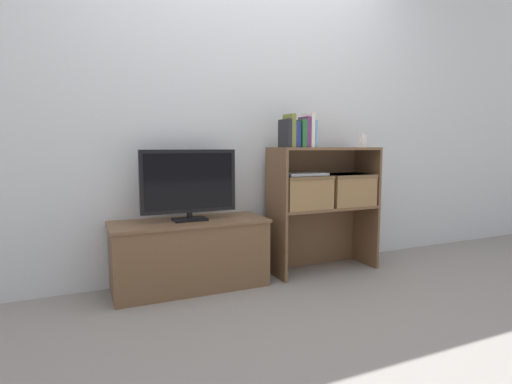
{
  "coord_description": "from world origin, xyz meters",
  "views": [
    {
      "loc": [
        -1.14,
        -2.38,
        0.95
      ],
      "look_at": [
        0.0,
        0.16,
        0.63
      ],
      "focal_mm": 28.0,
      "sensor_mm": 36.0,
      "label": 1
    }
  ],
  "objects": [
    {
      "name": "book_forest",
      "position": [
        0.31,
        0.1,
        1.04
      ],
      "size": [
        0.04,
        0.16,
        0.19
      ],
      "color": "#286638",
      "rests_on": "bookshelf_upper_tier"
    },
    {
      "name": "storage_basket_right",
      "position": [
        0.76,
        0.15,
        0.63
      ],
      "size": [
        0.37,
        0.3,
        0.24
      ],
      "color": "#937047",
      "rests_on": "bookshelf_lower_tier"
    },
    {
      "name": "book_skyblue",
      "position": [
        0.42,
        0.1,
        1.04
      ],
      "size": [
        0.02,
        0.12,
        0.19
      ],
      "color": "#709ECC",
      "rests_on": "bookshelf_upper_tier"
    },
    {
      "name": "book_plum",
      "position": [
        0.35,
        0.1,
        1.05
      ],
      "size": [
        0.03,
        0.14,
        0.22
      ],
      "color": "#6B2D66",
      "rests_on": "bookshelf_upper_tier"
    },
    {
      "name": "bookshelf_lower_tier",
      "position": [
        0.57,
        0.23,
        0.31
      ],
      "size": [
        0.83,
        0.33,
        0.5
      ],
      "color": "brown",
      "rests_on": "ground_plane"
    },
    {
      "name": "bookshelf_upper_tier",
      "position": [
        0.57,
        0.22,
        0.78
      ],
      "size": [
        0.83,
        0.33,
        0.45
      ],
      "color": "brown",
      "rests_on": "bookshelf_lower_tier"
    },
    {
      "name": "book_ivory",
      "position": [
        0.38,
        0.1,
        1.07
      ],
      "size": [
        0.03,
        0.14,
        0.24
      ],
      "color": "silver",
      "rests_on": "bookshelf_upper_tier"
    },
    {
      "name": "book_olive",
      "position": [
        0.23,
        0.1,
        1.06
      ],
      "size": [
        0.03,
        0.14,
        0.23
      ],
      "color": "olive",
      "rests_on": "bookshelf_upper_tier"
    },
    {
      "name": "baby_monitor",
      "position": [
        0.92,
        0.16,
        1.0
      ],
      "size": [
        0.05,
        0.03,
        0.13
      ],
      "color": "white",
      "rests_on": "bookshelf_upper_tier"
    },
    {
      "name": "laptop",
      "position": [
        0.37,
        0.15,
        0.75
      ],
      "size": [
        0.32,
        0.23,
        0.02
      ],
      "color": "#BCBCC1",
      "rests_on": "storage_basket_left"
    },
    {
      "name": "ground_plane",
      "position": [
        0.0,
        0.0,
        0.0
      ],
      "size": [
        16.0,
        16.0,
        0.0
      ],
      "primitive_type": "plane",
      "color": "gray"
    },
    {
      "name": "book_charcoal",
      "position": [
        0.19,
        0.1,
        1.04
      ],
      "size": [
        0.03,
        0.16,
        0.19
      ],
      "color": "#232328",
      "rests_on": "bookshelf_upper_tier"
    },
    {
      "name": "book_navy",
      "position": [
        0.27,
        0.1,
        1.04
      ],
      "size": [
        0.04,
        0.13,
        0.18
      ],
      "color": "navy",
      "rests_on": "bookshelf_upper_tier"
    },
    {
      "name": "storage_basket_left",
      "position": [
        0.37,
        0.15,
        0.63
      ],
      "size": [
        0.37,
        0.3,
        0.24
      ],
      "color": "#937047",
      "rests_on": "bookshelf_lower_tier"
    },
    {
      "name": "tv",
      "position": [
        -0.47,
        0.19,
        0.71
      ],
      "size": [
        0.64,
        0.14,
        0.47
      ],
      "color": "black",
      "rests_on": "tv_stand"
    },
    {
      "name": "tv_stand",
      "position": [
        -0.47,
        0.19,
        0.23
      ],
      "size": [
        1.03,
        0.4,
        0.46
      ],
      "color": "brown",
      "rests_on": "ground_plane"
    },
    {
      "name": "wall_back",
      "position": [
        0.0,
        0.41,
        1.2
      ],
      "size": [
        10.0,
        0.05,
        2.4
      ],
      "color": "silver",
      "rests_on": "ground_plane"
    }
  ]
}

